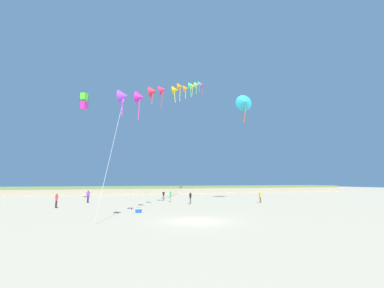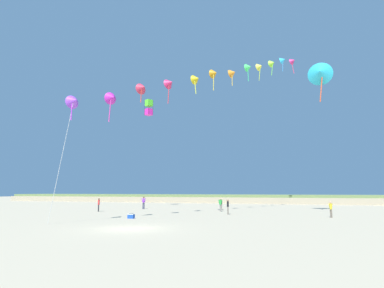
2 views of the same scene
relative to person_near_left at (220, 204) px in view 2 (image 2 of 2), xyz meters
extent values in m
plane|color=tan|center=(-1.98, -18.40, -0.95)|extent=(240.00, 240.00, 0.00)
cube|color=tan|center=(-1.98, 31.05, -0.35)|extent=(120.00, 12.64, 1.20)
cube|color=#6B844C|center=(-1.98, 31.05, 0.42)|extent=(120.00, 10.74, 0.68)
cylinder|color=gray|center=(-0.05, -0.06, -0.54)|extent=(0.12, 0.12, 0.83)
cylinder|color=gray|center=(0.05, 0.06, -0.54)|extent=(0.12, 0.12, 0.83)
cylinder|color=green|center=(0.00, 0.00, 0.17)|extent=(0.22, 0.22, 0.59)
cylinder|color=green|center=(-0.12, -0.15, 0.22)|extent=(0.19, 0.20, 0.56)
cylinder|color=green|center=(0.12, 0.15, 0.22)|extent=(0.19, 0.20, 0.56)
sphere|color=tan|center=(0.00, 0.00, 0.58)|extent=(0.22, 0.22, 0.22)
cylinder|color=#726656|center=(-0.46, 2.81, -0.57)|extent=(0.11, 0.11, 0.77)
cylinder|color=#726656|center=(-0.53, 2.92, -0.57)|extent=(0.11, 0.11, 0.77)
cylinder|color=black|center=(-0.50, 2.87, 0.10)|extent=(0.20, 0.20, 0.55)
cylinder|color=black|center=(-0.41, 2.71, 0.14)|extent=(0.16, 0.20, 0.52)
cylinder|color=black|center=(-0.59, 3.02, 0.14)|extent=(0.16, 0.20, 0.52)
sphere|color=beige|center=(-0.50, 2.87, 0.48)|extent=(0.21, 0.21, 0.21)
cylinder|color=#726656|center=(1.76, -4.16, -0.55)|extent=(0.12, 0.12, 0.80)
cylinder|color=#726656|center=(1.80, -4.30, -0.55)|extent=(0.12, 0.12, 0.80)
cylinder|color=black|center=(1.78, -4.23, 0.13)|extent=(0.21, 0.21, 0.57)
cylinder|color=black|center=(1.73, -4.06, 0.18)|extent=(0.13, 0.20, 0.54)
cylinder|color=black|center=(1.83, -4.41, 0.18)|extent=(0.13, 0.20, 0.54)
sphere|color=#9E7051|center=(1.78, -4.23, 0.53)|extent=(0.22, 0.22, 0.22)
cylinder|color=black|center=(-14.30, -4.49, -0.54)|extent=(0.12, 0.12, 0.82)
cylinder|color=black|center=(-14.20, -4.60, -0.54)|extent=(0.12, 0.12, 0.82)
cylinder|color=red|center=(-14.25, -4.55, 0.15)|extent=(0.22, 0.22, 0.58)
cylinder|color=red|center=(-14.37, -4.41, 0.20)|extent=(0.19, 0.20, 0.55)
cylinder|color=red|center=(-14.12, -4.69, 0.20)|extent=(0.19, 0.20, 0.55)
sphere|color=brown|center=(-14.25, -4.55, 0.56)|extent=(0.22, 0.22, 0.22)
cylinder|color=#282D4C|center=(-11.51, 1.91, -0.52)|extent=(0.13, 0.13, 0.87)
cylinder|color=#282D4C|center=(-11.39, 2.01, -0.52)|extent=(0.13, 0.13, 0.87)
cylinder|color=purple|center=(-11.45, 1.96, 0.23)|extent=(0.23, 0.23, 0.62)
cylinder|color=purple|center=(-11.61, 1.84, 0.28)|extent=(0.22, 0.20, 0.59)
cylinder|color=purple|center=(-11.30, 2.08, 0.28)|extent=(0.22, 0.20, 0.59)
sphere|color=brown|center=(-11.45, 1.96, 0.66)|extent=(0.24, 0.24, 0.24)
cylinder|color=#726656|center=(11.77, -5.07, -0.57)|extent=(0.11, 0.11, 0.76)
cylinder|color=#726656|center=(11.84, -5.18, -0.57)|extent=(0.11, 0.11, 0.76)
cylinder|color=yellow|center=(11.81, -5.13, 0.08)|extent=(0.20, 0.20, 0.54)
cylinder|color=yellow|center=(11.72, -4.97, 0.12)|extent=(0.16, 0.19, 0.51)
cylinder|color=yellow|center=(11.89, -5.28, 0.12)|extent=(0.16, 0.19, 0.51)
sphere|color=tan|center=(11.81, -5.13, 0.46)|extent=(0.21, 0.21, 0.21)
cone|color=#9541DC|center=(-7.67, -17.79, 8.55)|extent=(1.13, 1.31, 1.14)
cylinder|color=#BF39E5|center=(-7.75, -17.92, 7.66)|extent=(0.09, 0.10, 1.34)
cone|color=#C226AF|center=(-6.17, -14.86, 9.58)|extent=(1.20, 1.32, 1.13)
cylinder|color=#E539A7|center=(-6.24, -14.99, 8.38)|extent=(0.19, 0.08, 1.95)
cone|color=#C42C47|center=(-4.63, -12.17, 11.22)|extent=(1.22, 1.34, 1.14)
cylinder|color=#E54439|center=(-4.71, -12.30, 10.38)|extent=(0.18, 0.22, 1.23)
cone|color=#D3275E|center=(-3.10, -9.13, 12.60)|extent=(1.27, 1.37, 1.21)
cylinder|color=#E53946|center=(-3.18, -9.26, 11.38)|extent=(0.27, 0.30, 2.00)
cone|color=gold|center=(-1.01, -6.61, 13.71)|extent=(1.13, 1.31, 1.14)
cylinder|color=#D6E539|center=(-1.08, -6.74, 12.74)|extent=(0.23, 0.09, 1.50)
cone|color=orange|center=(0.37, -3.84, 15.29)|extent=(1.14, 1.31, 1.11)
cylinder|color=yellow|center=(0.30, -3.97, 14.11)|extent=(0.12, 0.13, 1.92)
cone|color=orange|center=(2.03, -0.80, 16.31)|extent=(1.18, 1.33, 1.17)
cylinder|color=gold|center=(1.96, -0.93, 15.33)|extent=(0.09, 0.17, 1.52)
cone|color=#45EB65|center=(3.69, 2.12, 18.06)|extent=(1.08, 1.29, 1.12)
cylinder|color=#39E583|center=(3.61, 1.99, 16.96)|extent=(0.08, 0.22, 1.75)
cone|color=yellow|center=(4.95, 5.16, 19.25)|extent=(1.26, 1.36, 1.17)
cylinder|color=#C3E539|center=(4.88, 5.03, 18.08)|extent=(0.30, 0.17, 1.91)
cone|color=#9BEC37|center=(6.59, 7.72, 20.63)|extent=(1.26, 1.34, 1.14)
cylinder|color=#6FE539|center=(6.51, 7.59, 19.52)|extent=(0.29, 0.26, 1.79)
cone|color=#2FC1EC|center=(8.14, 10.44, 22.08)|extent=(1.27, 1.36, 1.23)
cylinder|color=#3995E5|center=(8.07, 10.31, 21.01)|extent=(0.18, 0.10, 1.71)
cone|color=#CE2A73|center=(9.70, 13.30, 22.97)|extent=(1.36, 1.41, 1.21)
cylinder|color=#E5395C|center=(9.62, 13.17, 21.69)|extent=(0.32, 0.29, 2.10)
cylinder|color=silver|center=(-8.49, -17.88, 3.73)|extent=(1.72, 0.07, 9.37)
cube|color=#E926A5|center=(-13.31, 6.61, 14.40)|extent=(1.27, 1.27, 1.07)
cube|color=#5BE52D|center=(-13.31, 6.61, 15.92)|extent=(1.27, 1.27, 1.07)
cylinder|color=black|center=(-13.95, 6.36, 15.16)|extent=(0.04, 0.04, 2.58)
cylinder|color=black|center=(-13.06, 5.98, 15.16)|extent=(0.04, 0.04, 2.58)
cylinder|color=black|center=(-12.68, 6.86, 15.16)|extent=(0.04, 0.04, 2.58)
cylinder|color=black|center=(-13.56, 7.25, 15.16)|extent=(0.04, 0.04, 2.58)
cone|color=#28AEC4|center=(12.18, -0.83, 15.06)|extent=(2.87, 1.29, 2.79)
cone|color=#E5542D|center=(12.18, -0.83, 15.08)|extent=(1.59, 0.77, 1.54)
cylinder|color=#E5542D|center=(12.18, -0.83, 13.10)|extent=(0.51, 0.18, 3.07)
cube|color=blue|center=(-5.69, -11.71, -0.77)|extent=(0.56, 0.40, 0.36)
cube|color=white|center=(-5.69, -11.71, -0.56)|extent=(0.58, 0.41, 0.06)
cylinder|color=black|center=(-5.69, -11.71, -0.50)|extent=(0.45, 0.03, 0.03)
camera|label=1|loc=(-8.20, -37.55, 2.06)|focal=24.00mm
camera|label=2|loc=(8.27, -36.60, 1.50)|focal=28.00mm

